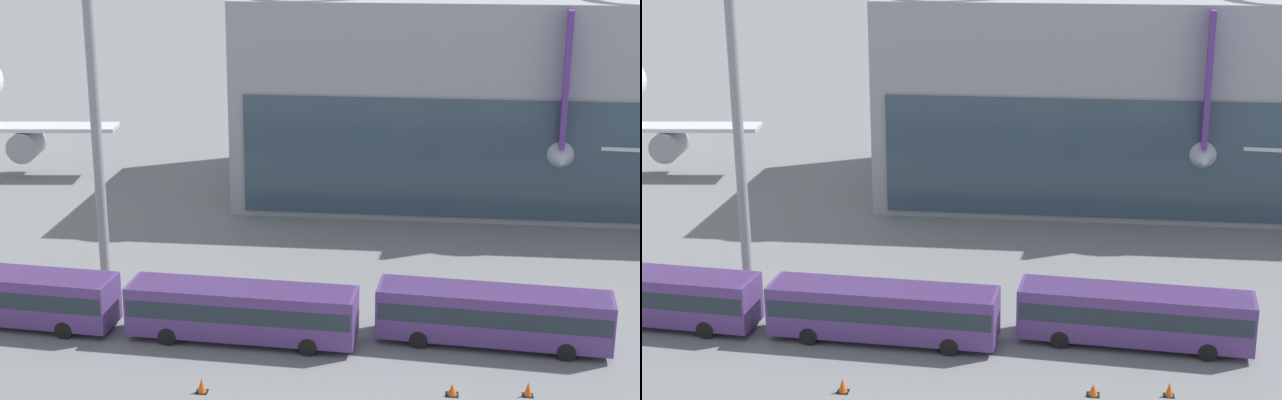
{
  "view_description": "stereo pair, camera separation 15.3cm",
  "coord_description": "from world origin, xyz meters",
  "views": [
    {
      "loc": [
        5.31,
        -39.27,
        23.41
      ],
      "look_at": [
        -1.83,
        23.82,
        4.0
      ],
      "focal_mm": 55.0,
      "sensor_mm": 36.0,
      "label": 1
    },
    {
      "loc": [
        5.46,
        -39.25,
        23.41
      ],
      "look_at": [
        -1.83,
        23.82,
        4.0
      ],
      "focal_mm": 55.0,
      "sensor_mm": 36.0,
      "label": 2
    }
  ],
  "objects": [
    {
      "name": "airliner_at_gate_far",
      "position": [
        16.52,
        49.8,
        5.6
      ],
      "size": [
        42.95,
        43.34,
        16.18
      ],
      "rotation": [
        0.0,
        0.0,
        1.49
      ],
      "color": "silver",
      "rests_on": "ground_plane"
    },
    {
      "name": "shuttle_bus_0",
      "position": [
        -18.36,
        10.51,
        1.86
      ],
      "size": [
        12.87,
        3.84,
        3.15
      ],
      "rotation": [
        0.0,
        0.0,
        -0.08
      ],
      "color": "#56387A",
      "rests_on": "ground_plane"
    },
    {
      "name": "shuttle_bus_2",
      "position": [
        9.18,
        10.83,
        1.86
      ],
      "size": [
        12.88,
        3.85,
        3.15
      ],
      "rotation": [
        0.0,
        0.0,
        -0.09
      ],
      "color": "#56387A",
      "rests_on": "ground_plane"
    },
    {
      "name": "traffic_cone_0",
      "position": [
        10.64,
        5.07,
        0.36
      ],
      "size": [
        0.53,
        0.53,
        0.74
      ],
      "color": "black",
      "rests_on": "ground_plane"
    },
    {
      "name": "traffic_cone_1",
      "position": [
        6.91,
        4.72,
        0.29
      ],
      "size": [
        0.63,
        0.63,
        0.6
      ],
      "color": "black",
      "rests_on": "ground_plane"
    },
    {
      "name": "floodlight_mast",
      "position": [
        -15.42,
        18.81,
        14.96
      ],
      "size": [
        2.08,
        2.08,
        26.16
      ],
      "color": "gray",
      "rests_on": "ground_plane"
    },
    {
      "name": "traffic_cone_2",
      "position": [
        -5.47,
        3.61,
        0.38
      ],
      "size": [
        0.59,
        0.59,
        0.77
      ],
      "color": "black",
      "rests_on": "ground_plane"
    },
    {
      "name": "shuttle_bus_1",
      "position": [
        -4.59,
        9.8,
        1.86
      ],
      "size": [
        12.82,
        3.52,
        3.15
      ],
      "rotation": [
        0.0,
        0.0,
        -0.06
      ],
      "color": "#56387A",
      "rests_on": "ground_plane"
    }
  ]
}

